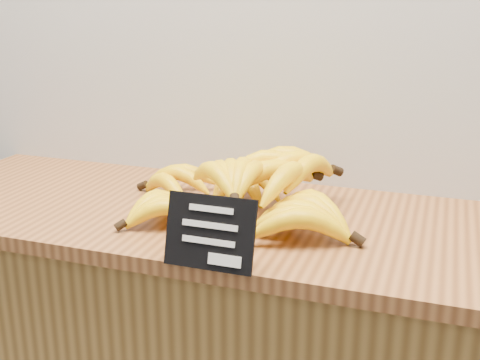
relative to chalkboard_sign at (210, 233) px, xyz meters
The scene contains 3 objects.
counter_top 0.27m from the chalkboard_sign, 94.30° to the left, with size 1.58×0.54×0.03m, color #9A5E2F.
chalkboard_sign is the anchor object (origin of this frame).
banana_pile 0.26m from the chalkboard_sign, 93.71° to the left, with size 0.54×0.40×0.13m.
Camera 1 is at (0.44, 1.62, 1.37)m, focal length 45.00 mm.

